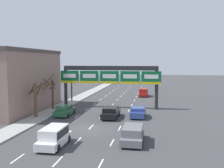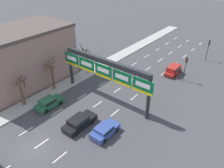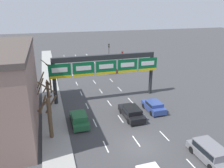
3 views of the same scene
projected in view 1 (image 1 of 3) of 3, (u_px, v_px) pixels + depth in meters
name	position (u px, v px, depth m)	size (l,w,h in m)	color
ground_plane	(89.00, 129.00, 27.66)	(220.00, 220.00, 0.00)	#3D3D3F
sidewalk_left	(22.00, 125.00, 29.02)	(2.80, 110.00, 0.15)	#999993
lane_dashes	(110.00, 107.00, 40.90)	(6.72, 67.00, 0.01)	white
sign_gantry	(110.00, 76.00, 39.72)	(16.19, 0.70, 6.77)	#232628
building_near	(11.00, 80.00, 37.95)	(9.62, 16.80, 9.28)	gray
suv_white	(54.00, 136.00, 22.08)	(1.89, 4.31, 1.76)	silver
car_black	(111.00, 112.00, 33.15)	(1.98, 4.72, 1.47)	black
suv_red	(143.00, 92.00, 53.12)	(1.88, 4.08, 1.69)	maroon
suv_grey	(133.00, 133.00, 23.12)	(1.96, 4.34, 1.55)	slate
car_blue	(138.00, 112.00, 33.43)	(1.93, 3.90, 1.39)	navy
car_green	(65.00, 110.00, 34.49)	(1.89, 4.18, 1.46)	#235B38
traffic_light_near_gantry	(155.00, 82.00, 51.39)	(0.30, 0.35, 4.46)	black
traffic_light_mid_block	(156.00, 79.00, 62.30)	(0.30, 0.35, 4.36)	black
tree_bare_closest	(36.00, 98.00, 33.02)	(2.16, 1.54, 4.58)	brown
tree_bare_second	(72.00, 86.00, 45.57)	(2.10, 2.10, 5.70)	brown
tree_bare_third	(52.00, 91.00, 38.35)	(2.21, 2.48, 5.41)	brown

